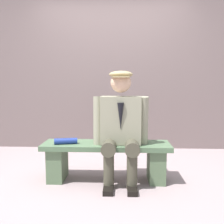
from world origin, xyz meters
TOP-DOWN VIEW (x-y plane):
  - ground_plane at (0.00, 0.00)m, footprint 30.00×30.00m
  - bench at (0.00, 0.00)m, footprint 1.42×0.38m
  - seated_man at (-0.16, 0.05)m, footprint 0.60×0.55m
  - rolled_magazine at (0.44, 0.06)m, footprint 0.26×0.12m
  - stadium_wall at (0.00, -1.53)m, footprint 12.00×0.24m

SIDE VIEW (x-z plane):
  - ground_plane at x=0.00m, z-range 0.00..0.00m
  - bench at x=0.00m, z-range 0.06..0.49m
  - rolled_magazine at x=0.44m, z-range 0.43..0.49m
  - seated_man at x=-0.16m, z-range 0.05..1.27m
  - stadium_wall at x=0.00m, z-range 0.00..2.50m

